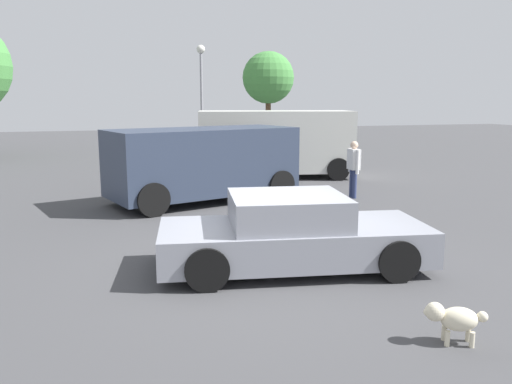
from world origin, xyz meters
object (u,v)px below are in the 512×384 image
sedan_foreground (292,234)px  light_post_near (201,78)px  suv_dark (204,162)px  dog (454,318)px  van_white (275,142)px  pedestrian (354,165)px

sedan_foreground → light_post_near: size_ratio=0.81×
sedan_foreground → suv_dark: suv_dark is taller
dog → van_white: van_white is taller
van_white → suv_dark: 4.83m
sedan_foreground → light_post_near: bearing=92.3°
sedan_foreground → pedestrian: size_ratio=2.85×
dog → pedestrian: 8.65m
van_white → suv_dark: size_ratio=1.06×
dog → van_white: (2.28, 12.35, 0.94)m
van_white → dog: bearing=-87.7°
pedestrian → light_post_near: (-1.18, 14.90, 2.89)m
van_white → light_post_near: (-0.42, 10.62, 2.58)m
light_post_near → sedan_foreground: bearing=-97.5°
dog → van_white: size_ratio=0.12×
dog → suv_dark: suv_dark is taller
van_white → light_post_near: bearing=105.1°
suv_dark → sedan_foreground: bearing=-104.3°
light_post_near → van_white: bearing=-87.7°
sedan_foreground → light_post_near: 20.46m
sedan_foreground → pedestrian: (3.81, 5.12, 0.36)m
sedan_foreground → van_white: size_ratio=0.80×
suv_dark → light_post_near: 14.72m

